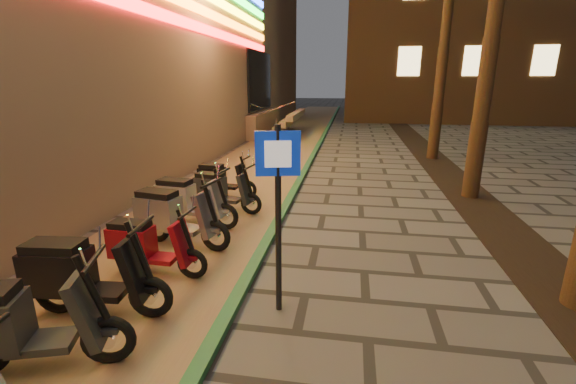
% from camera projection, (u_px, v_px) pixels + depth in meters
% --- Properties ---
extents(parking_strip, '(3.40, 60.00, 0.01)m').
position_uv_depth(parking_strip, '(261.00, 164.00, 13.65)').
color(parking_strip, '#8C7251').
rests_on(parking_strip, ground).
extents(green_curb, '(0.18, 60.00, 0.10)m').
position_uv_depth(green_curb, '(308.00, 164.00, 13.37)').
color(green_curb, '#266639').
rests_on(green_curb, ground).
extents(planting_strip, '(1.20, 40.00, 0.02)m').
position_uv_depth(planting_strip, '(497.00, 224.00, 7.95)').
color(planting_strip, black).
rests_on(planting_strip, ground).
extents(pedestrian_sign, '(0.52, 0.15, 2.40)m').
position_uv_depth(pedestrian_sign, '(278.00, 196.00, 4.60)').
color(pedestrian_sign, black).
rests_on(pedestrian_sign, ground).
extents(scooter_3, '(1.78, 0.96, 1.27)m').
position_uv_depth(scooter_3, '(15.00, 325.00, 3.82)').
color(scooter_3, black).
rests_on(scooter_3, ground).
extents(scooter_4, '(1.84, 0.67, 1.29)m').
position_uv_depth(scooter_4, '(81.00, 275.00, 4.77)').
color(scooter_4, black).
rests_on(scooter_4, ground).
extents(scooter_5, '(1.55, 0.54, 1.09)m').
position_uv_depth(scooter_5, '(146.00, 245.00, 5.83)').
color(scooter_5, black).
rests_on(scooter_5, ground).
extents(scooter_6, '(1.84, 0.80, 1.29)m').
position_uv_depth(scooter_6, '(172.00, 215.00, 6.86)').
color(scooter_6, black).
rests_on(scooter_6, ground).
extents(scooter_7, '(1.77, 0.69, 1.24)m').
position_uv_depth(scooter_7, '(187.00, 200.00, 7.80)').
color(scooter_7, black).
rests_on(scooter_7, ground).
extents(scooter_8, '(1.61, 0.68, 1.13)m').
position_uv_depth(scooter_8, '(220.00, 190.00, 8.67)').
color(scooter_8, black).
rests_on(scooter_8, ground).
extents(scooter_9, '(1.54, 0.56, 1.08)m').
position_uv_depth(scooter_9, '(220.00, 179.00, 9.75)').
color(scooter_9, black).
rests_on(scooter_9, ground).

